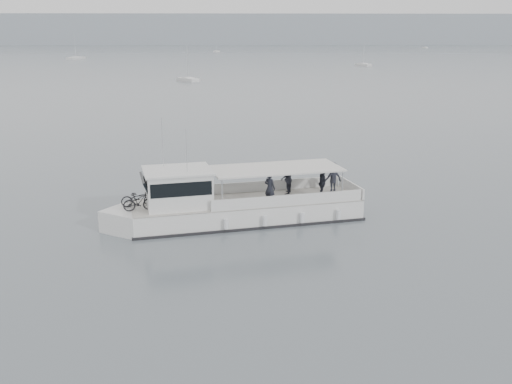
{
  "coord_description": "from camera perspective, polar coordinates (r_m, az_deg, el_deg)",
  "views": [
    {
      "loc": [
        -1.91,
        -27.09,
        9.81
      ],
      "look_at": [
        -1.04,
        2.5,
        1.6
      ],
      "focal_mm": 40.0,
      "sensor_mm": 36.0,
      "label": 1
    }
  ],
  "objects": [
    {
      "name": "headland",
      "position": [
        587.11,
        -1.56,
        15.91
      ],
      "size": [
        1400.0,
        90.0,
        28.0
      ],
      "primitive_type": "cube",
      "color": "#939EA8",
      "rests_on": "ground"
    },
    {
      "name": "moored_fleet",
      "position": [
        232.18,
        -7.23,
        13.06
      ],
      "size": [
        431.69,
        350.73,
        10.79
      ],
      "color": "white",
      "rests_on": "ground"
    },
    {
      "name": "ground",
      "position": [
        28.87,
        2.21,
        -4.37
      ],
      "size": [
        1400.0,
        1400.0,
        0.0
      ],
      "primitive_type": "plane",
      "color": "slate",
      "rests_on": "ground"
    },
    {
      "name": "tour_boat",
      "position": [
        30.62,
        -3.16,
        -1.31
      ],
      "size": [
        14.08,
        6.15,
        5.89
      ],
      "rotation": [
        0.0,
        0.0,
        0.23
      ],
      "color": "white",
      "rests_on": "ground"
    }
  ]
}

